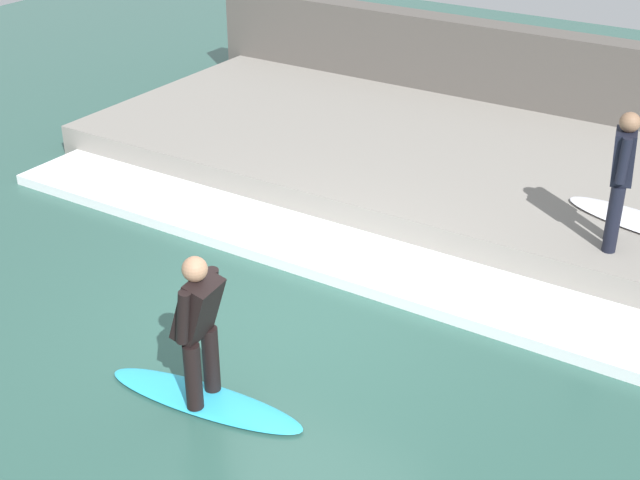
% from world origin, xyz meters
% --- Properties ---
extents(ground_plane, '(28.00, 28.00, 0.00)m').
position_xyz_m(ground_plane, '(0.00, 0.00, 0.00)').
color(ground_plane, '#2D564C').
extents(concrete_ledge, '(4.40, 10.92, 0.45)m').
position_xyz_m(concrete_ledge, '(4.16, 0.00, 0.22)').
color(concrete_ledge, gray).
rests_on(concrete_ledge, ground_plane).
extents(back_wall, '(0.50, 11.46, 1.63)m').
position_xyz_m(back_wall, '(6.61, 0.00, 0.82)').
color(back_wall, '#544F49').
rests_on(back_wall, ground_plane).
extents(wave_foam_crest, '(1.14, 10.37, 0.14)m').
position_xyz_m(wave_foam_crest, '(1.38, 0.00, 0.07)').
color(wave_foam_crest, white).
rests_on(wave_foam_crest, ground_plane).
extents(surfboard_riding, '(0.69, 2.05, 0.06)m').
position_xyz_m(surfboard_riding, '(-1.58, -0.11, 0.03)').
color(surfboard_riding, '#2DADD1').
rests_on(surfboard_riding, ground_plane).
extents(surfer_riding, '(0.54, 0.43, 1.46)m').
position_xyz_m(surfer_riding, '(-1.58, -0.11, 0.87)').
color(surfer_riding, black).
rests_on(surfer_riding, surfboard_riding).
extents(surfer_waiting_near, '(0.52, 0.32, 1.55)m').
position_xyz_m(surfer_waiting_near, '(2.60, -2.52, 1.32)').
color(surfer_waiting_near, black).
rests_on(surfer_waiting_near, concrete_ledge).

